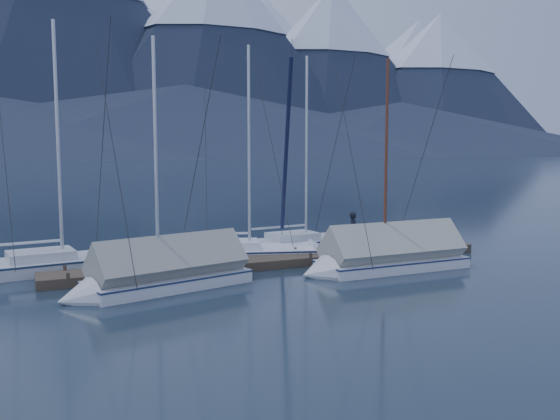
% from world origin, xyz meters
% --- Properties ---
extents(ground, '(1000.00, 1000.00, 0.00)m').
position_xyz_m(ground, '(0.00, 0.00, 0.00)').
color(ground, black).
rests_on(ground, ground).
extents(mountain_range, '(877.00, 584.00, 150.50)m').
position_xyz_m(mountain_range, '(4.12, 370.45, 58.65)').
color(mountain_range, '#475675').
rests_on(mountain_range, ground).
extents(dock, '(18.00, 1.50, 0.54)m').
position_xyz_m(dock, '(0.00, 2.00, 0.11)').
color(dock, '#382D23').
rests_on(dock, ground).
extents(mooring_posts, '(15.12, 1.52, 0.35)m').
position_xyz_m(mooring_posts, '(-0.50, 2.00, 0.35)').
color(mooring_posts, '#382D23').
rests_on(mooring_posts, ground).
extents(sailboat_open_left, '(7.95, 3.44, 10.23)m').
position_xyz_m(sailboat_open_left, '(-7.43, 4.51, 0.18)').
color(sailboat_open_left, silver).
rests_on(sailboat_open_left, ground).
extents(sailboat_open_mid, '(7.57, 3.99, 9.64)m').
position_xyz_m(sailboat_open_mid, '(-0.15, 3.59, 0.17)').
color(sailboat_open_mid, white).
rests_on(sailboat_open_mid, ground).
extents(sailboat_open_right, '(7.43, 3.16, 9.59)m').
position_xyz_m(sailboat_open_right, '(3.18, 5.17, 0.17)').
color(sailboat_open_right, silver).
rests_on(sailboat_open_right, ground).
extents(sailboat_covered_near, '(6.81, 2.93, 8.80)m').
position_xyz_m(sailboat_covered_near, '(3.12, -0.45, 0.44)').
color(sailboat_covered_near, silver).
rests_on(sailboat_covered_near, ground).
extents(sailboat_covered_far, '(6.67, 3.42, 8.98)m').
position_xyz_m(sailboat_covered_far, '(-5.41, -0.12, 0.44)').
color(sailboat_covered_far, silver).
rests_on(sailboat_covered_far, ground).
extents(person, '(0.59, 0.70, 1.64)m').
position_xyz_m(person, '(3.35, 1.99, 1.16)').
color(person, black).
rests_on(person, dock).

